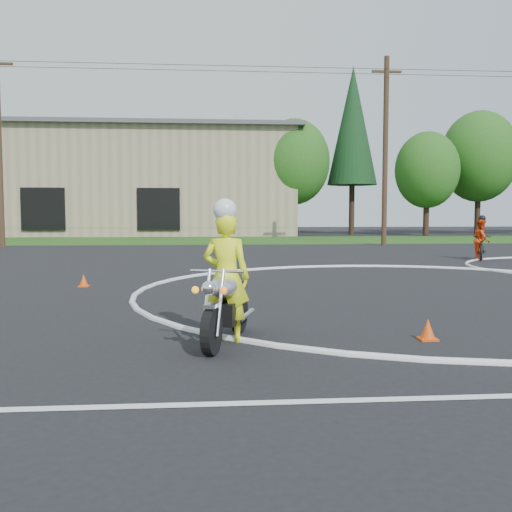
{
  "coord_description": "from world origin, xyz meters",
  "views": [
    {
      "loc": [
        -4.4,
        -9.12,
        1.76
      ],
      "look_at": [
        -3.7,
        -0.49,
        1.1
      ],
      "focal_mm": 40.0,
      "sensor_mm": 36.0,
      "label": 1
    }
  ],
  "objects": [
    {
      "name": "course_markings",
      "position": [
        2.17,
        4.35,
        0.01
      ],
      "size": [
        19.05,
        19.05,
        0.12
      ],
      "color": "silver",
      "rests_on": "ground"
    },
    {
      "name": "utility_poles",
      "position": [
        5.0,
        21.0,
        5.2
      ],
      "size": [
        41.6,
        1.12,
        10.0
      ],
      "color": "#473321",
      "rests_on": "ground"
    },
    {
      "name": "grass_strip",
      "position": [
        0.0,
        27.0,
        0.01
      ],
      "size": [
        120.0,
        10.0,
        0.02
      ],
      "primitive_type": "cube",
      "color": "#1E4714",
      "rests_on": "ground"
    },
    {
      "name": "rider_second_grp",
      "position": [
        5.71,
        11.34,
        0.59
      ],
      "size": [
        1.27,
        1.83,
        1.67
      ],
      "rotation": [
        0.0,
        0.0,
        -0.43
      ],
      "color": "black",
      "rests_on": "ground"
    },
    {
      "name": "treeline",
      "position": [
        14.78,
        34.61,
        6.62
      ],
      "size": [
        38.2,
        8.1,
        14.52
      ],
      "color": "#382619",
      "rests_on": "ground"
    },
    {
      "name": "primary_motorcycle",
      "position": [
        -4.19,
        -1.53,
        0.51
      ],
      "size": [
        0.91,
        1.95,
        1.05
      ],
      "rotation": [
        0.0,
        0.0,
        -0.3
      ],
      "color": "black",
      "rests_on": "ground"
    },
    {
      "name": "ground",
      "position": [
        0.0,
        0.0,
        0.0
      ],
      "size": [
        120.0,
        120.0,
        0.0
      ],
      "primitive_type": "plane",
      "color": "black",
      "rests_on": "ground"
    },
    {
      "name": "rider_primary_grp",
      "position": [
        -4.18,
        -1.4,
        0.94
      ],
      "size": [
        0.74,
        0.59,
        1.95
      ],
      "rotation": [
        0.0,
        0.0,
        -0.3
      ],
      "color": "#F0FF1A",
      "rests_on": "ground"
    },
    {
      "name": "warehouse",
      "position": [
        -18.0,
        39.99,
        4.16
      ],
      "size": [
        41.0,
        17.0,
        8.3
      ],
      "color": "tan",
      "rests_on": "ground"
    }
  ]
}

